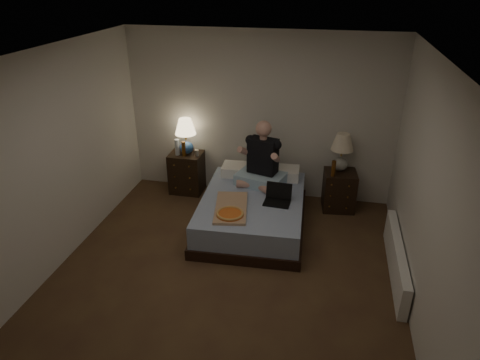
% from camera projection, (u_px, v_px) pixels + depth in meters
% --- Properties ---
extents(floor, '(4.00, 4.50, 0.00)m').
position_uv_depth(floor, '(224.00, 280.00, 4.93)').
color(floor, brown).
rests_on(floor, ground).
extents(ceiling, '(4.00, 4.50, 0.00)m').
position_uv_depth(ceiling, '(219.00, 58.00, 3.82)').
color(ceiling, white).
rests_on(ceiling, ground).
extents(wall_back, '(4.00, 0.00, 2.50)m').
position_uv_depth(wall_back, '(259.00, 117.00, 6.35)').
color(wall_back, silver).
rests_on(wall_back, ground).
extents(wall_front, '(4.00, 0.00, 2.50)m').
position_uv_depth(wall_front, '(123.00, 359.00, 2.40)').
color(wall_front, silver).
rests_on(wall_front, ground).
extents(wall_left, '(0.00, 4.50, 2.50)m').
position_uv_depth(wall_left, '(47.00, 166.00, 4.75)').
color(wall_left, silver).
rests_on(wall_left, ground).
extents(wall_right, '(0.00, 4.50, 2.50)m').
position_uv_depth(wall_right, '(429.00, 203.00, 4.00)').
color(wall_right, silver).
rests_on(wall_right, ground).
extents(bed, '(1.43, 1.86, 0.45)m').
position_uv_depth(bed, '(252.00, 212.00, 5.87)').
color(bed, '#526FA4').
rests_on(bed, floor).
extents(nightstand_left, '(0.50, 0.45, 0.65)m').
position_uv_depth(nightstand_left, '(187.00, 172.00, 6.79)').
color(nightstand_left, black).
rests_on(nightstand_left, floor).
extents(nightstand_right, '(0.50, 0.46, 0.59)m').
position_uv_depth(nightstand_right, '(339.00, 191.00, 6.28)').
color(nightstand_right, black).
rests_on(nightstand_right, floor).
extents(lamp_left, '(0.40, 0.40, 0.56)m').
position_uv_depth(lamp_left, '(186.00, 136.00, 6.52)').
color(lamp_left, '#295599').
rests_on(lamp_left, nightstand_left).
extents(lamp_right, '(0.33, 0.33, 0.56)m').
position_uv_depth(lamp_right, '(342.00, 152.00, 6.10)').
color(lamp_right, '#999A91').
rests_on(lamp_right, nightstand_right).
extents(water_bottle, '(0.07, 0.07, 0.25)m').
position_uv_depth(water_bottle, '(177.00, 147.00, 6.53)').
color(water_bottle, silver).
rests_on(water_bottle, nightstand_left).
extents(soda_can, '(0.07, 0.07, 0.10)m').
position_uv_depth(soda_can, '(197.00, 153.00, 6.53)').
color(soda_can, '#A6A7A2').
rests_on(soda_can, nightstand_left).
extents(beer_bottle_left, '(0.06, 0.06, 0.23)m').
position_uv_depth(beer_bottle_left, '(184.00, 149.00, 6.50)').
color(beer_bottle_left, '#57320C').
rests_on(beer_bottle_left, nightstand_left).
extents(beer_bottle_right, '(0.06, 0.06, 0.23)m').
position_uv_depth(beer_bottle_right, '(333.00, 168.00, 6.00)').
color(beer_bottle_right, '#522C0B').
rests_on(beer_bottle_right, nightstand_right).
extents(person, '(0.78, 0.68, 0.93)m').
position_uv_depth(person, '(261.00, 154.00, 5.93)').
color(person, black).
rests_on(person, bed).
extents(laptop, '(0.36, 0.30, 0.24)m').
position_uv_depth(laptop, '(277.00, 195.00, 5.57)').
color(laptop, black).
rests_on(laptop, bed).
extents(pizza_box, '(0.52, 0.82, 0.08)m').
position_uv_depth(pizza_box, '(230.00, 214.00, 5.29)').
color(pizza_box, tan).
rests_on(pizza_box, bed).
extents(radiator, '(0.10, 1.60, 0.40)m').
position_uv_depth(radiator, '(396.00, 259.00, 4.95)').
color(radiator, white).
rests_on(radiator, floor).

